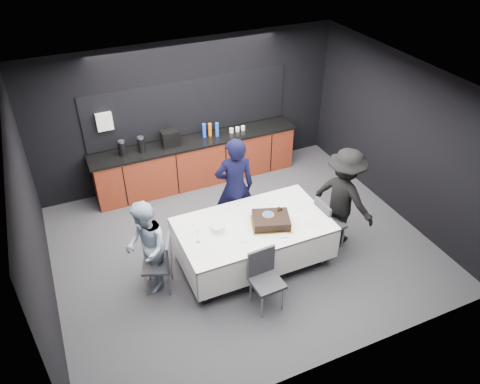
# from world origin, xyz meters

# --- Properties ---
(ground) EXTENTS (6.00, 6.00, 0.00)m
(ground) POSITION_xyz_m (0.00, 0.00, 0.00)
(ground) COLOR #3F3F44
(ground) RESTS_ON ground
(room_shell) EXTENTS (6.04, 5.04, 2.82)m
(room_shell) POSITION_xyz_m (0.00, 0.00, 1.86)
(room_shell) COLOR white
(room_shell) RESTS_ON ground
(kitchenette) EXTENTS (4.10, 0.64, 2.05)m
(kitchenette) POSITION_xyz_m (-0.02, 2.22, 0.54)
(kitchenette) COLOR maroon
(kitchenette) RESTS_ON ground
(party_table) EXTENTS (2.32, 1.32, 0.78)m
(party_table) POSITION_xyz_m (0.00, -0.40, 0.64)
(party_table) COLOR #99999E
(party_table) RESTS_ON ground
(cake_assembly) EXTENTS (0.72, 0.65, 0.18)m
(cake_assembly) POSITION_xyz_m (0.24, -0.52, 0.85)
(cake_assembly) COLOR gold
(cake_assembly) RESTS_ON party_table
(plate_stack) EXTENTS (0.22, 0.22, 0.10)m
(plate_stack) POSITION_xyz_m (-0.55, -0.33, 0.83)
(plate_stack) COLOR white
(plate_stack) RESTS_ON party_table
(loose_plate_near) EXTENTS (0.20, 0.20, 0.01)m
(loose_plate_near) POSITION_xyz_m (-0.30, -0.66, 0.78)
(loose_plate_near) COLOR white
(loose_plate_near) RESTS_ON party_table
(loose_plate_right_a) EXTENTS (0.18, 0.18, 0.01)m
(loose_plate_right_a) POSITION_xyz_m (0.84, -0.32, 0.78)
(loose_plate_right_a) COLOR white
(loose_plate_right_a) RESTS_ON party_table
(loose_plate_right_b) EXTENTS (0.21, 0.21, 0.01)m
(loose_plate_right_b) POSITION_xyz_m (0.81, -0.76, 0.78)
(loose_plate_right_b) COLOR white
(loose_plate_right_b) RESTS_ON party_table
(loose_plate_far) EXTENTS (0.20, 0.20, 0.01)m
(loose_plate_far) POSITION_xyz_m (-0.03, -0.07, 0.78)
(loose_plate_far) COLOR white
(loose_plate_far) RESTS_ON party_table
(fork_pile) EXTENTS (0.17, 0.13, 0.02)m
(fork_pile) POSITION_xyz_m (0.26, -0.84, 0.79)
(fork_pile) COLOR white
(fork_pile) RESTS_ON party_table
(champagne_flute) EXTENTS (0.06, 0.06, 0.22)m
(champagne_flute) POSITION_xyz_m (-0.92, -0.46, 0.94)
(champagne_flute) COLOR white
(champagne_flute) RESTS_ON party_table
(chair_left) EXTENTS (0.54, 0.54, 0.92)m
(chair_left) POSITION_xyz_m (-1.45, -0.36, 0.53)
(chair_left) COLOR #323237
(chair_left) RESTS_ON ground
(chair_right) EXTENTS (0.44, 0.44, 0.92)m
(chair_right) POSITION_xyz_m (1.25, -0.54, 0.53)
(chair_right) COLOR #323237
(chair_right) RESTS_ON ground
(chair_near) EXTENTS (0.44, 0.44, 0.92)m
(chair_near) POSITION_xyz_m (-0.21, -1.23, 0.53)
(chair_near) COLOR #323237
(chair_near) RESTS_ON ground
(person_center) EXTENTS (0.73, 0.54, 1.81)m
(person_center) POSITION_xyz_m (0.06, 0.45, 0.91)
(person_center) COLOR black
(person_center) RESTS_ON ground
(person_left) EXTENTS (0.65, 0.79, 1.50)m
(person_left) POSITION_xyz_m (-1.63, -0.24, 0.75)
(person_left) COLOR #A2B5CB
(person_left) RESTS_ON ground
(person_right) EXTENTS (1.00, 1.27, 1.72)m
(person_right) POSITION_xyz_m (1.59, -0.46, 0.86)
(person_right) COLOR black
(person_right) RESTS_ON ground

